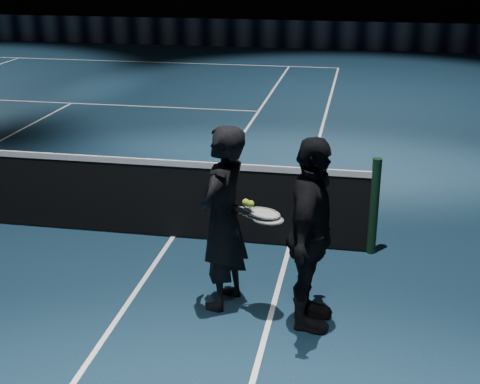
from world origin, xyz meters
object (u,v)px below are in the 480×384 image
(racket_upper, at_px, (265,213))
(tennis_balls, at_px, (248,201))
(player_a, at_px, (223,219))
(racket_lower, at_px, (268,219))
(player_b, at_px, (310,235))

(racket_upper, relative_size, tennis_balls, 5.67)
(player_a, relative_size, racket_lower, 2.58)
(player_b, xyz_separation_m, racket_lower, (-0.39, 0.11, 0.07))
(racket_lower, bearing_deg, player_b, -0.00)
(player_a, relative_size, tennis_balls, 14.62)
(player_a, distance_m, racket_upper, 0.42)
(player_b, bearing_deg, racket_lower, 78.58)
(racket_upper, bearing_deg, player_a, -178.29)
(player_a, bearing_deg, tennis_balls, 90.66)
(player_a, bearing_deg, player_b, 89.54)
(racket_lower, distance_m, tennis_balls, 0.24)
(racket_lower, relative_size, tennis_balls, 5.67)
(tennis_balls, bearing_deg, player_a, 165.71)
(player_b, bearing_deg, racket_upper, 73.50)
(racket_lower, height_order, tennis_balls, tennis_balls)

